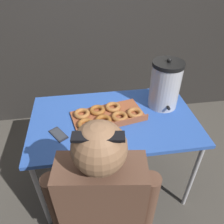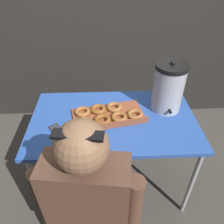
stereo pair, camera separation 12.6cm
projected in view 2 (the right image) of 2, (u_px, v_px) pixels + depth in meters
name	position (u px, v px, depth m)	size (l,w,h in m)	color
ground_plane	(113.00, 179.00, 2.06)	(12.00, 12.00, 0.00)	#4C473F
back_wall	(108.00, 12.00, 2.19)	(6.00, 0.11, 2.43)	#282623
folding_table	(113.00, 124.00, 1.64)	(1.21, 0.73, 0.75)	#2D56B2
donut_box	(107.00, 115.00, 1.60)	(0.56, 0.37, 0.05)	brown
coffee_urn	(168.00, 88.00, 1.59)	(0.23, 0.26, 0.39)	#B7B7BC
cell_phone	(57.00, 131.00, 1.49)	(0.14, 0.16, 0.01)	black
person_seated	(90.00, 217.00, 1.15)	(0.52, 0.25, 1.26)	#33332D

